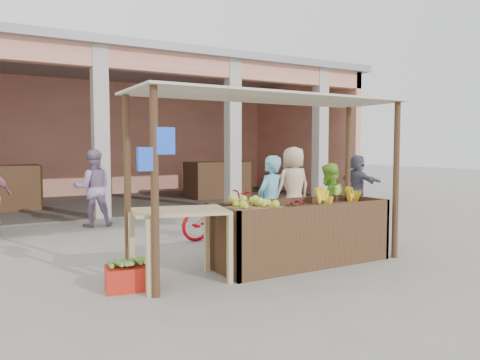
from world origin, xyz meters
TOP-DOWN VIEW (x-y plane):
  - ground at (0.00, 0.00)m, footprint 60.00×60.00m
  - market_building at (0.05, 8.93)m, footprint 14.40×6.40m
  - fruit_stall at (0.50, 0.00)m, footprint 2.60×0.95m
  - stall_awning at (-0.01, 0.06)m, footprint 4.09×1.35m
  - banana_heap at (1.18, 0.00)m, footprint 1.05×0.57m
  - melon_tray at (-0.23, -0.01)m, footprint 0.70×0.61m
  - berry_heap at (0.46, 0.02)m, footprint 0.40×0.32m
  - side_table at (-1.40, -0.07)m, footprint 1.27×0.98m
  - papaya_pile at (-1.40, -0.07)m, footprint 0.73×0.41m
  - red_crate at (-2.03, -0.02)m, footprint 0.60×0.47m
  - plantain_bundle at (-2.03, -0.02)m, footprint 0.41×0.29m
  - produce_sacks at (2.62, 5.45)m, footprint 0.87×0.54m
  - vendor_blue at (0.59, 0.93)m, footprint 0.75×0.66m
  - vendor_green at (1.72, 0.81)m, footprint 0.82×0.72m
  - motorcycle at (0.37, 2.22)m, footprint 0.71×1.76m
  - shopper_c at (2.35, 2.70)m, footprint 0.91×0.60m
  - shopper_d at (5.37, 3.92)m, footprint 0.60×1.45m
  - shopper_f at (-1.39, 4.73)m, footprint 0.93×0.61m

SIDE VIEW (x-z plane):
  - ground at x=0.00m, z-range 0.00..0.00m
  - red_crate at x=-2.03m, z-range 0.00..0.28m
  - plantain_bundle at x=-2.03m, z-range 0.28..0.36m
  - produce_sacks at x=2.62m, z-range 0.00..0.66m
  - fruit_stall at x=0.50m, z-range 0.00..0.80m
  - motorcycle at x=0.37m, z-range 0.00..0.90m
  - vendor_green at x=1.72m, z-range 0.00..1.48m
  - side_table at x=-1.40m, z-range 0.31..1.23m
  - shopper_d at x=5.37m, z-range 0.00..1.56m
  - vendor_blue at x=0.59m, z-range 0.00..1.65m
  - berry_heap at x=0.46m, z-range 0.80..0.93m
  - melon_tray at x=-0.23m, z-range 0.79..0.98m
  - shopper_f at x=-1.39m, z-range 0.00..1.79m
  - banana_heap at x=1.18m, z-range 0.80..0.99m
  - shopper_c at x=2.35m, z-range 0.00..1.87m
  - papaya_pile at x=-1.40m, z-range 0.92..1.12m
  - stall_awning at x=-0.01m, z-range 0.78..3.17m
  - market_building at x=0.05m, z-range 0.60..4.80m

